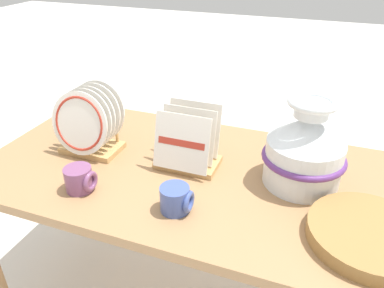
{
  "coord_description": "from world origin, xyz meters",
  "views": [
    {
      "loc": [
        0.4,
        -1.07,
        1.5
      ],
      "look_at": [
        0.0,
        0.0,
        0.85
      ],
      "focal_mm": 35.0,
      "sensor_mm": 36.0,
      "label": 1
    }
  ],
  "objects_px": {
    "dish_rack_round_plates": "(89,125)",
    "mug_cobalt_glaze": "(176,199)",
    "ceramic_vase": "(305,149)",
    "wicker_charger_stack": "(369,235)",
    "mug_plum_glaze": "(80,179)",
    "dish_rack_square_plates": "(188,148)"
  },
  "relations": [
    {
      "from": "dish_rack_square_plates",
      "to": "wicker_charger_stack",
      "type": "xyz_separation_m",
      "value": [
        0.61,
        -0.2,
        -0.05
      ]
    },
    {
      "from": "wicker_charger_stack",
      "to": "mug_cobalt_glaze",
      "type": "height_order",
      "value": "mug_cobalt_glaze"
    },
    {
      "from": "ceramic_vase",
      "to": "mug_plum_glaze",
      "type": "distance_m",
      "value": 0.75
    },
    {
      "from": "ceramic_vase",
      "to": "mug_plum_glaze",
      "type": "relative_size",
      "value": 3.09
    },
    {
      "from": "ceramic_vase",
      "to": "mug_cobalt_glaze",
      "type": "height_order",
      "value": "ceramic_vase"
    },
    {
      "from": "ceramic_vase",
      "to": "dish_rack_square_plates",
      "type": "distance_m",
      "value": 0.41
    },
    {
      "from": "wicker_charger_stack",
      "to": "mug_plum_glaze",
      "type": "height_order",
      "value": "mug_plum_glaze"
    },
    {
      "from": "ceramic_vase",
      "to": "dish_rack_square_plates",
      "type": "height_order",
      "value": "ceramic_vase"
    },
    {
      "from": "mug_plum_glaze",
      "to": "mug_cobalt_glaze",
      "type": "xyz_separation_m",
      "value": [
        0.34,
        0.01,
        0.0
      ]
    },
    {
      "from": "dish_rack_round_plates",
      "to": "mug_plum_glaze",
      "type": "distance_m",
      "value": 0.27
    },
    {
      "from": "mug_plum_glaze",
      "to": "mug_cobalt_glaze",
      "type": "distance_m",
      "value": 0.34
    },
    {
      "from": "mug_cobalt_glaze",
      "to": "ceramic_vase",
      "type": "bearing_deg",
      "value": 40.3
    },
    {
      "from": "wicker_charger_stack",
      "to": "mug_cobalt_glaze",
      "type": "bearing_deg",
      "value": -173.59
    },
    {
      "from": "ceramic_vase",
      "to": "wicker_charger_stack",
      "type": "height_order",
      "value": "ceramic_vase"
    },
    {
      "from": "mug_plum_glaze",
      "to": "ceramic_vase",
      "type": "bearing_deg",
      "value": 23.94
    },
    {
      "from": "ceramic_vase",
      "to": "dish_rack_square_plates",
      "type": "relative_size",
      "value": 1.38
    },
    {
      "from": "wicker_charger_stack",
      "to": "mug_plum_glaze",
      "type": "distance_m",
      "value": 0.9
    },
    {
      "from": "mug_plum_glaze",
      "to": "wicker_charger_stack",
      "type": "bearing_deg",
      "value": 4.81
    },
    {
      "from": "dish_rack_round_plates",
      "to": "mug_cobalt_glaze",
      "type": "distance_m",
      "value": 0.51
    },
    {
      "from": "ceramic_vase",
      "to": "dish_rack_round_plates",
      "type": "bearing_deg",
      "value": -175.2
    },
    {
      "from": "ceramic_vase",
      "to": "wicker_charger_stack",
      "type": "bearing_deg",
      "value": -47.08
    },
    {
      "from": "ceramic_vase",
      "to": "dish_rack_round_plates",
      "type": "height_order",
      "value": "ceramic_vase"
    }
  ]
}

